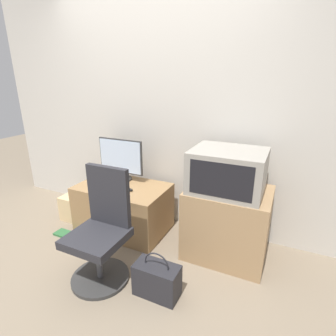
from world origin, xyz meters
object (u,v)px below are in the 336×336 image
(mouse, at_px, (131,190))
(office_chair, at_px, (102,234))
(cardboard_box_lower, at_px, (74,207))
(book, at_px, (65,234))
(keyboard, at_px, (112,187))
(handbag, at_px, (157,280))
(main_monitor, at_px, (121,160))
(crt_tv, at_px, (228,171))

(mouse, height_order, office_chair, office_chair)
(cardboard_box_lower, bearing_deg, book, -62.84)
(keyboard, xyz_separation_m, handbag, (0.86, -0.63, -0.39))
(main_monitor, relative_size, mouse, 10.79)
(crt_tv, bearing_deg, handbag, -114.98)
(crt_tv, relative_size, handbag, 1.63)
(keyboard, bearing_deg, crt_tv, 4.47)
(main_monitor, relative_size, office_chair, 0.58)
(keyboard, relative_size, cardboard_box_lower, 1.25)
(main_monitor, relative_size, cardboard_box_lower, 1.88)
(cardboard_box_lower, distance_m, book, 0.40)
(crt_tv, bearing_deg, main_monitor, 173.57)
(cardboard_box_lower, bearing_deg, mouse, -0.83)
(mouse, relative_size, book, 0.22)
(crt_tv, distance_m, office_chair, 1.20)
(crt_tv, relative_size, office_chair, 0.65)
(office_chair, bearing_deg, crt_tv, 40.23)
(cardboard_box_lower, distance_m, handbag, 1.60)
(main_monitor, relative_size, keyboard, 1.50)
(keyboard, bearing_deg, cardboard_box_lower, 179.04)
(handbag, bearing_deg, office_chair, 179.64)
(office_chair, distance_m, book, 0.92)
(office_chair, distance_m, handbag, 0.58)
(mouse, bearing_deg, office_chair, -80.02)
(mouse, bearing_deg, keyboard, 179.49)
(handbag, bearing_deg, book, 166.71)
(office_chair, distance_m, cardboard_box_lower, 1.17)
(main_monitor, bearing_deg, crt_tv, -6.43)
(mouse, relative_size, crt_tv, 0.08)
(keyboard, xyz_separation_m, book, (-0.44, -0.32, -0.51))
(crt_tv, bearing_deg, book, -165.65)
(main_monitor, xyz_separation_m, mouse, (0.27, -0.23, -0.22))
(office_chair, height_order, handbag, office_chair)
(crt_tv, height_order, office_chair, crt_tv)
(keyboard, xyz_separation_m, crt_tv, (1.19, 0.09, 0.33))
(mouse, relative_size, office_chair, 0.05)
(keyboard, bearing_deg, mouse, -0.51)
(main_monitor, bearing_deg, keyboard, -80.68)
(handbag, bearing_deg, mouse, 134.84)
(keyboard, distance_m, crt_tv, 1.24)
(office_chair, bearing_deg, book, 158.81)
(office_chair, xyz_separation_m, handbag, (0.51, -0.00, -0.27))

